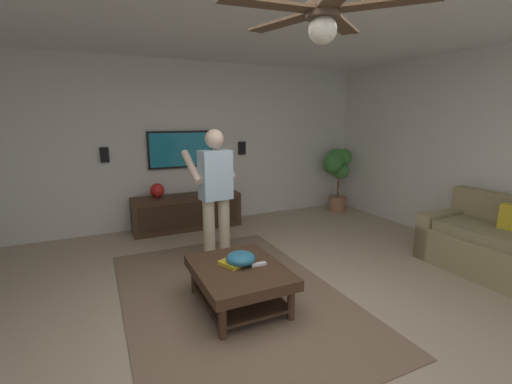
% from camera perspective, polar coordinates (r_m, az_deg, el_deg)
% --- Properties ---
extents(ground_plane, '(8.18, 8.18, 0.00)m').
position_cam_1_polar(ground_plane, '(3.12, 2.79, -22.47)').
color(ground_plane, tan).
extents(wall_back_tv, '(0.10, 7.02, 2.65)m').
position_cam_1_polar(wall_back_tv, '(5.84, -13.21, 7.49)').
color(wall_back_tv, silver).
rests_on(wall_back_tv, ground).
extents(area_rug, '(3.09, 2.06, 0.01)m').
position_cam_1_polar(area_rug, '(3.68, -3.99, -16.58)').
color(area_rug, '#7A604C').
rests_on(area_rug, ground).
extents(coffee_table, '(1.00, 0.80, 0.40)m').
position_cam_1_polar(coffee_table, '(3.38, -2.79, -13.78)').
color(coffee_table, '#422B1C').
rests_on(coffee_table, ground).
extents(media_console, '(0.45, 1.70, 0.55)m').
position_cam_1_polar(media_console, '(5.72, -11.20, -3.23)').
color(media_console, '#422B1C').
rests_on(media_console, ground).
extents(tv, '(0.05, 1.05, 0.59)m').
position_cam_1_polar(tv, '(5.77, -12.20, 6.84)').
color(tv, black).
extents(person_standing, '(0.58, 0.58, 1.64)m').
position_cam_1_polar(person_standing, '(4.15, -6.74, 0.42)').
color(person_standing, '#C6B793').
rests_on(person_standing, ground).
extents(potted_plant_tall, '(0.41, 0.58, 1.19)m').
position_cam_1_polar(potted_plant_tall, '(6.76, 13.15, 3.70)').
color(potted_plant_tall, '#9E6B4C').
rests_on(potted_plant_tall, ground).
extents(bowl, '(0.28, 0.28, 0.13)m').
position_cam_1_polar(bowl, '(3.35, -2.52, -10.83)').
color(bowl, teal).
rests_on(bowl, coffee_table).
extents(remote_white, '(0.05, 0.15, 0.02)m').
position_cam_1_polar(remote_white, '(3.35, 0.44, -11.76)').
color(remote_white, white).
rests_on(remote_white, coffee_table).
extents(book, '(0.26, 0.23, 0.04)m').
position_cam_1_polar(book, '(3.36, -4.05, -11.62)').
color(book, gold).
rests_on(book, coffee_table).
extents(vase_round, '(0.22, 0.22, 0.22)m').
position_cam_1_polar(vase_round, '(5.60, -15.91, 0.25)').
color(vase_round, red).
rests_on(vase_round, media_console).
extents(wall_speaker_left, '(0.06, 0.12, 0.22)m').
position_cam_1_polar(wall_speaker_left, '(6.12, -2.32, 7.22)').
color(wall_speaker_left, black).
extents(wall_speaker_right, '(0.06, 0.12, 0.22)m').
position_cam_1_polar(wall_speaker_right, '(5.65, -23.59, 5.61)').
color(wall_speaker_right, black).
extents(ceiling_fan, '(1.18, 1.12, 0.46)m').
position_cam_1_polar(ceiling_fan, '(2.20, 10.91, 26.52)').
color(ceiling_fan, '#4C3828').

